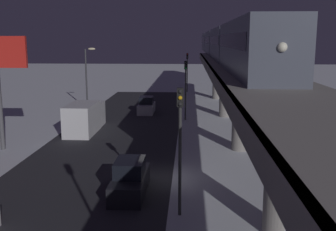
% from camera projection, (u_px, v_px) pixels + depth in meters
% --- Properties ---
extents(ground_plane, '(240.00, 240.00, 0.00)m').
position_uv_depth(ground_plane, '(160.00, 178.00, 25.51)').
color(ground_plane, silver).
extents(avenue_asphalt, '(11.00, 84.16, 0.01)m').
position_uv_depth(avenue_asphalt, '(87.00, 176.00, 25.76)').
color(avenue_asphalt, '#28282D').
rests_on(avenue_asphalt, ground_plane).
extents(elevated_railway, '(5.00, 84.16, 6.44)m').
position_uv_depth(elevated_railway, '(256.00, 92.00, 24.17)').
color(elevated_railway, gray).
rests_on(elevated_railway, ground_plane).
extents(subway_train, '(2.94, 74.07, 3.40)m').
position_uv_depth(subway_train, '(220.00, 43.00, 53.93)').
color(subway_train, '#4C5160').
rests_on(subway_train, elevated_railway).
extents(sedan_silver, '(1.80, 4.09, 1.97)m').
position_uv_depth(sedan_silver, '(146.00, 106.00, 47.92)').
color(sedan_silver, '#B2B2B7').
rests_on(sedan_silver, ground_plane).
extents(sedan_black, '(1.80, 4.74, 1.97)m').
position_uv_depth(sedan_black, '(130.00, 180.00, 22.85)').
color(sedan_black, black).
rests_on(sedan_black, ground_plane).
extents(box_truck, '(2.40, 7.40, 2.80)m').
position_uv_depth(box_truck, '(85.00, 117.00, 38.27)').
color(box_truck, silver).
rests_on(box_truck, ground_plane).
extents(traffic_light_near, '(0.32, 0.44, 6.40)m').
position_uv_depth(traffic_light_near, '(180.00, 133.00, 19.35)').
color(traffic_light_near, '#2D2D2D').
rests_on(traffic_light_near, ground_plane).
extents(traffic_light_mid, '(0.32, 0.44, 6.40)m').
position_uv_depth(traffic_light_mid, '(186.00, 82.00, 43.09)').
color(traffic_light_mid, '#2D2D2D').
rests_on(traffic_light_mid, ground_plane).
extents(traffic_light_far, '(0.32, 0.44, 6.40)m').
position_uv_depth(traffic_light_far, '(187.00, 67.00, 66.84)').
color(traffic_light_far, '#2D2D2D').
rests_on(traffic_light_far, ground_plane).
extents(street_lamp_far, '(1.35, 0.44, 7.65)m').
position_uv_depth(street_lamp_far, '(88.00, 71.00, 49.72)').
color(street_lamp_far, '#38383D').
rests_on(street_lamp_far, ground_plane).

